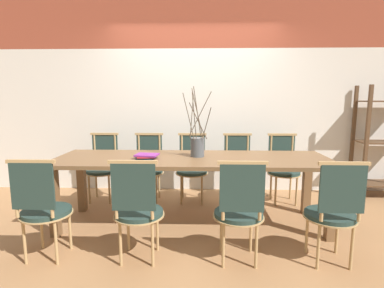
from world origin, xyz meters
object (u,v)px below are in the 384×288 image
(chair_far_center, at_px, (192,166))
(book_stack, at_px, (146,156))
(chair_near_center, at_px, (239,209))
(vase_centerpiece, at_px, (197,146))
(dining_table, at_px, (192,165))
(shelving_rack, at_px, (384,142))

(chair_far_center, bearing_deg, book_stack, 61.99)
(chair_near_center, xyz_separation_m, chair_far_center, (-0.45, 1.60, 0.00))
(chair_far_center, bearing_deg, chair_near_center, 105.83)
(chair_far_center, distance_m, book_stack, 1.04)
(chair_near_center, bearing_deg, vase_centerpiece, 113.25)
(dining_table, xyz_separation_m, shelving_rack, (2.70, 1.06, 0.11))
(chair_far_center, height_order, shelving_rack, shelving_rack)
(chair_far_center, relative_size, vase_centerpiece, 1.21)
(chair_near_center, distance_m, book_stack, 1.21)
(chair_near_center, relative_size, book_stack, 3.58)
(chair_far_center, distance_m, vase_centerpiece, 0.85)
(dining_table, bearing_deg, vase_centerpiece, 45.47)
(book_stack, distance_m, shelving_rack, 3.39)
(chair_near_center, height_order, shelving_rack, shelving_rack)
(dining_table, distance_m, book_stack, 0.51)
(book_stack, bearing_deg, chair_far_center, 61.99)
(book_stack, relative_size, shelving_rack, 0.16)
(chair_near_center, bearing_deg, dining_table, 118.16)
(chair_far_center, xyz_separation_m, vase_centerpiece, (0.08, -0.74, 0.40))
(dining_table, relative_size, vase_centerpiece, 3.90)
(chair_far_center, relative_size, book_stack, 3.58)
(book_stack, bearing_deg, chair_near_center, -38.25)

